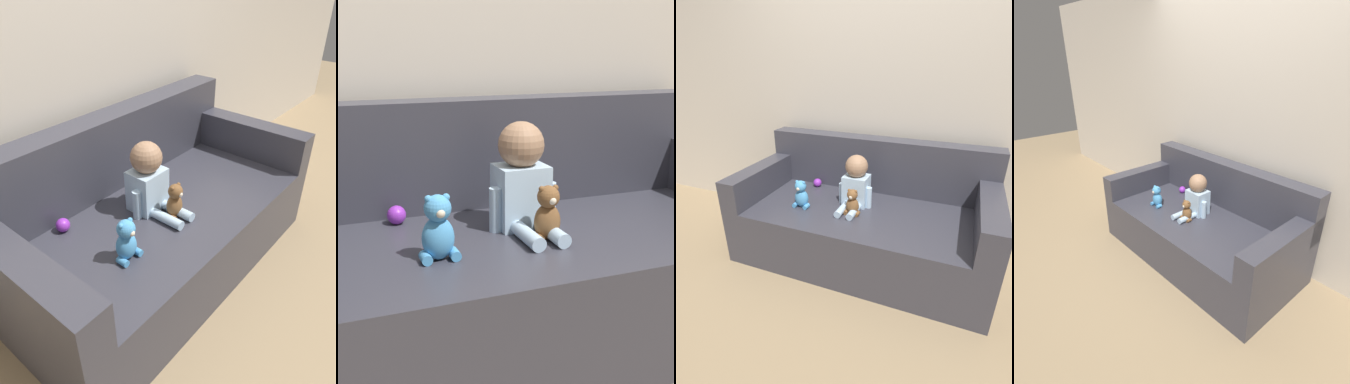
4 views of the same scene
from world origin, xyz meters
TOP-DOWN VIEW (x-y plane):
  - ground_plane at (0.00, 0.00)m, footprint 12.00×12.00m
  - wall_back at (0.00, 0.57)m, footprint 8.00×0.05m
  - couch at (0.00, 0.06)m, footprint 1.96×0.97m
  - person_baby at (-0.07, 0.03)m, footprint 0.27×0.37m
  - teddy_bear_brown at (-0.04, -0.13)m, footprint 0.12×0.09m
  - plush_toy_side at (-0.45, -0.17)m, footprint 0.13×0.10m
  - toy_ball at (-0.52, 0.24)m, footprint 0.07×0.07m

SIDE VIEW (x-z plane):
  - ground_plane at x=0.00m, z-range 0.00..0.00m
  - couch at x=0.00m, z-range -0.14..0.78m
  - toy_ball at x=-0.52m, z-range 0.45..0.53m
  - teddy_bear_brown at x=-0.04m, z-range 0.45..0.65m
  - plush_toy_side at x=-0.45m, z-range 0.45..0.67m
  - person_baby at x=-0.07m, z-range 0.43..0.84m
  - wall_back at x=0.00m, z-range 0.00..2.60m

